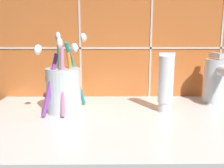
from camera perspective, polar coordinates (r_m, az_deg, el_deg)
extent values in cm
cube|color=silver|center=(56.35, 9.44, -8.66)|extent=(79.60, 38.80, 2.00)
cube|color=#C6662D|center=(72.24, 7.26, 12.21)|extent=(89.60, 1.50, 42.32)
cube|color=beige|center=(71.54, 7.25, 8.14)|extent=(89.60, 0.24, 0.50)
cube|color=beige|center=(71.21, -7.41, 12.21)|extent=(0.50, 0.24, 42.32)
cube|color=beige|center=(71.70, 8.97, 12.17)|extent=(0.50, 0.24, 42.32)
cube|color=beige|center=(77.47, 23.94, 11.28)|extent=(0.50, 0.24, 42.32)
cylinder|color=silver|center=(59.29, -10.98, -1.42)|extent=(7.93, 7.93, 10.41)
cylinder|color=orange|center=(58.05, -9.10, 0.38)|extent=(2.73, 2.19, 13.71)
ellipsoid|color=white|center=(56.36, -8.56, 8.16)|extent=(2.35, 2.15, 2.40)
cylinder|color=teal|center=(61.56, -8.31, 2.09)|extent=(4.60, 5.48, 16.06)
ellipsoid|color=white|center=(62.87, -6.52, 10.51)|extent=(2.46, 2.62, 2.63)
cylinder|color=green|center=(61.77, -11.83, 2.08)|extent=(1.76, 3.97, 16.12)
ellipsoid|color=white|center=(62.62, -12.24, 10.53)|extent=(1.74, 2.31, 2.47)
cylinder|color=purple|center=(56.63, -13.96, -0.17)|extent=(4.16, 4.18, 13.76)
ellipsoid|color=white|center=(54.37, -16.52, 7.52)|extent=(2.52, 2.52, 2.60)
cylinder|color=pink|center=(55.68, -11.25, 0.45)|extent=(1.07, 3.72, 14.98)
ellipsoid|color=white|center=(53.09, -11.85, 9.12)|extent=(1.40, 2.13, 2.48)
cylinder|color=white|center=(60.81, 11.96, -5.04)|extent=(3.03, 3.03, 2.38)
cylinder|color=white|center=(59.26, 12.23, 1.08)|extent=(3.56, 3.56, 10.83)
cube|color=silver|center=(58.48, 12.48, 6.69)|extent=(3.74, 0.36, 0.80)
cylinder|color=silver|center=(71.22, 22.37, 0.63)|extent=(5.50, 5.50, 11.66)
cylinder|color=silver|center=(67.30, 24.07, 2.71)|extent=(3.02, 7.98, 2.48)
cube|color=silver|center=(70.32, 22.80, 6.10)|extent=(1.82, 6.08, 1.20)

